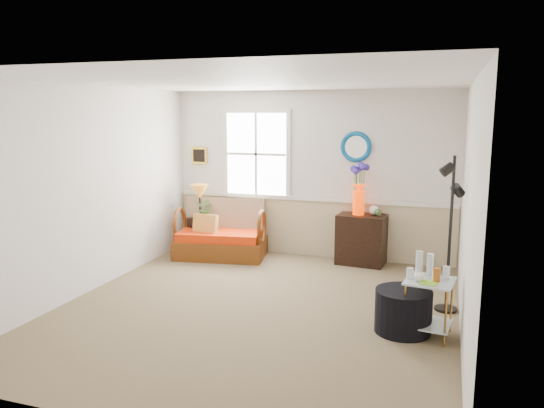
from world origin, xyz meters
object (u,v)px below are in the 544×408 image
(cabinet, at_px, (361,239))
(loveseat, at_px, (220,229))
(lamp_stand, at_px, (201,235))
(ottoman, at_px, (403,311))
(floor_lamp, at_px, (450,235))
(side_table, at_px, (428,308))

(cabinet, bearing_deg, loveseat, -166.88)
(lamp_stand, xyz_separation_m, ottoman, (3.40, -2.21, -0.06))
(floor_lamp, bearing_deg, loveseat, 137.00)
(loveseat, xyz_separation_m, ottoman, (2.99, -2.05, -0.22))
(loveseat, bearing_deg, cabinet, -0.87)
(lamp_stand, xyz_separation_m, floor_lamp, (3.83, -1.43, 0.61))
(cabinet, height_order, side_table, cabinet)
(loveseat, relative_size, lamp_stand, 2.40)
(cabinet, relative_size, floor_lamp, 0.42)
(loveseat, height_order, side_table, loveseat)
(loveseat, relative_size, side_table, 2.32)
(loveseat, distance_m, lamp_stand, 0.48)
(loveseat, distance_m, side_table, 3.85)
(loveseat, height_order, floor_lamp, floor_lamp)
(ottoman, bearing_deg, loveseat, 145.51)
(cabinet, distance_m, ottoman, 2.52)
(loveseat, height_order, ottoman, loveseat)
(cabinet, bearing_deg, floor_lamp, -47.31)
(lamp_stand, relative_size, ottoman, 0.98)
(cabinet, relative_size, ottoman, 1.28)
(floor_lamp, distance_m, ottoman, 1.12)
(cabinet, distance_m, side_table, 2.63)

